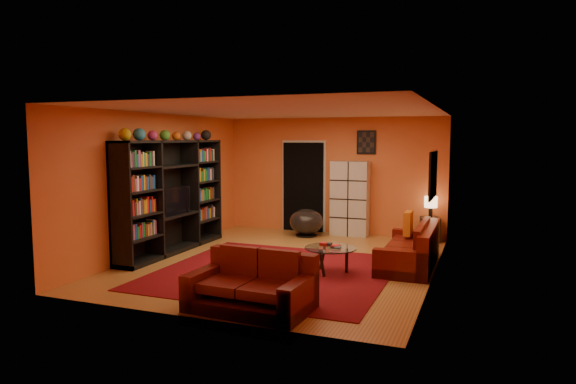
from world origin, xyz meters
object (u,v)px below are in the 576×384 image
at_px(entertainment_unit, 172,197).
at_px(loveseat, 253,286).
at_px(storage_cabinet, 350,198).
at_px(bowl_chair, 306,222).
at_px(sofa, 414,250).
at_px(table_lamp, 431,203).
at_px(tv, 172,201).
at_px(side_table, 430,229).
at_px(coffee_table, 331,250).

distance_m(entertainment_unit, loveseat, 3.77).
distance_m(storage_cabinet, bowl_chair, 1.09).
bearing_deg(sofa, table_lamp, 88.67).
xyz_separation_m(tv, table_lamp, (4.40, 2.85, -0.17)).
bearing_deg(side_table, sofa, -91.00).
bearing_deg(table_lamp, loveseat, -107.75).
bearing_deg(entertainment_unit, table_lamp, 31.72).
bearing_deg(coffee_table, table_lamp, 69.30).
height_order(coffee_table, storage_cabinet, storage_cabinet).
xyz_separation_m(tv, loveseat, (2.74, -2.32, -0.70)).
xyz_separation_m(entertainment_unit, side_table, (4.45, 2.75, -0.80)).
bearing_deg(table_lamp, bowl_chair, -171.10).
distance_m(bowl_chair, table_lamp, 2.66).
bearing_deg(table_lamp, entertainment_unit, -148.28).
bearing_deg(entertainment_unit, side_table, 31.72).
bearing_deg(side_table, bowl_chair, -171.10).
relative_size(storage_cabinet, bowl_chair, 2.22).
distance_m(sofa, storage_cabinet, 2.93).
relative_size(tv, sofa, 0.44).
height_order(sofa, bowl_chair, sofa).
relative_size(sofa, side_table, 4.07).
xyz_separation_m(loveseat, coffee_table, (0.44, 1.95, 0.09)).
height_order(entertainment_unit, loveseat, entertainment_unit).
height_order(tv, sofa, tv).
bearing_deg(entertainment_unit, storage_cabinet, 45.87).
distance_m(coffee_table, table_lamp, 3.46).
distance_m(sofa, table_lamp, 2.34).
relative_size(tv, side_table, 1.81).
bearing_deg(sofa, storage_cabinet, 125.59).
relative_size(sofa, loveseat, 1.32).
bearing_deg(storage_cabinet, entertainment_unit, -133.77).
height_order(sofa, side_table, sofa).
distance_m(coffee_table, storage_cabinet, 3.34).
xyz_separation_m(entertainment_unit, storage_cabinet, (2.72, 2.80, -0.23)).
xyz_separation_m(entertainment_unit, coffee_table, (3.23, -0.46, -0.68)).
bearing_deg(sofa, tv, -173.00).
bearing_deg(storage_cabinet, coffee_table, -80.63).
xyz_separation_m(coffee_table, storage_cabinet, (-0.52, 3.26, 0.45)).
relative_size(storage_cabinet, side_table, 3.28).
xyz_separation_m(coffee_table, bowl_chair, (-1.37, 2.81, -0.05)).
xyz_separation_m(sofa, table_lamp, (0.04, 2.29, 0.52)).
height_order(tv, table_lamp, tv).
height_order(loveseat, storage_cabinet, storage_cabinet).
xyz_separation_m(storage_cabinet, side_table, (1.73, -0.05, -0.57)).
xyz_separation_m(loveseat, side_table, (1.65, 5.17, -0.03)).
relative_size(entertainment_unit, sofa, 1.47).
height_order(sofa, coffee_table, sofa).
xyz_separation_m(tv, side_table, (4.40, 2.85, -0.73)).
bearing_deg(storage_cabinet, sofa, -53.72).
bearing_deg(storage_cabinet, side_table, -1.29).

